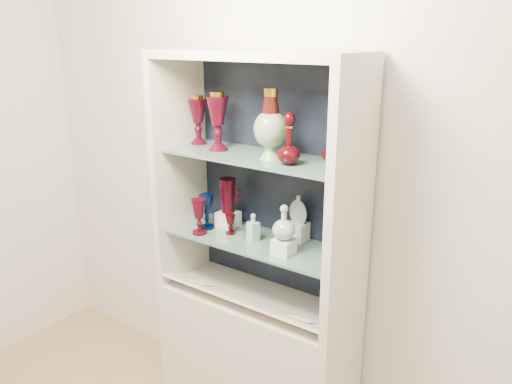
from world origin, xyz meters
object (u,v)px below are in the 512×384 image
Objects in this scene: enamel_urn at (271,124)px; pedestal_lamp_left at (198,120)px; pedestal_lamp_right at (218,121)px; ruby_goblet_small at (230,224)px; lidded_bowl at (343,161)px; ruby_pitcher at (228,196)px; clear_square_bottle at (253,227)px; ruby_decanter_a at (289,136)px; ruby_goblet_tall at (199,217)px; cobalt_goblet at (207,212)px; ruby_decanter_b at (333,140)px; clear_round_decanter at (284,223)px; cameo_medallion at (345,221)px; flat_flask at (298,209)px.

pedestal_lamp_left is at bearing 172.75° from enamel_urn.
pedestal_lamp_right is 0.51m from ruby_goblet_small.
lidded_bowl is (0.67, -0.01, -0.10)m from pedestal_lamp_right.
ruby_pitcher reaches higher than clear_square_bottle.
ruby_decanter_a is at bearing -9.62° from clear_square_bottle.
enamel_urn is 1.73× the size of ruby_goblet_tall.
cobalt_goblet is 0.14m from ruby_pitcher.
ruby_goblet_small is at bearing 179.28° from enamel_urn.
ruby_decanter_b is (0.27, 0.08, -0.05)m from enamel_urn.
cameo_medallion is at bearing 27.02° from clear_round_decanter.
ruby_pitcher reaches higher than cameo_medallion.
ruby_goblet_small is at bearing -171.34° from ruby_decanter_b.
ruby_goblet_small is at bearing 176.51° from clear_square_bottle.
cobalt_goblet is at bearing 166.16° from cameo_medallion.
ruby_goblet_tall is at bearing -77.23° from cobalt_goblet.
clear_round_decanter reaches higher than ruby_goblet_tall.
ruby_decanter_b is 1.45× the size of flat_flask.
lidded_bowl is 0.73m from ruby_goblet_small.
cobalt_goblet is 1.27× the size of flat_flask.
enamel_urn is at bearing 13.20° from ruby_goblet_tall.
ruby_pitcher is 0.39m from flat_flask.
lidded_bowl is (0.24, 0.03, -0.08)m from ruby_decanter_a.
ruby_goblet_tall is at bearing -165.32° from ruby_decanter_b.
cobalt_goblet is at bearing -175.93° from ruby_goblet_small.
ruby_decanter_a is at bearing -3.95° from cobalt_goblet.
pedestal_lamp_left is at bearing 165.73° from ruby_pitcher.
cameo_medallion is (0.83, 0.01, -0.37)m from pedestal_lamp_left.
enamel_urn is 0.13m from ruby_decanter_a.
enamel_urn is 2.23× the size of clear_square_bottle.
pedestal_lamp_right is at bearing 57.05° from ruby_goblet_tall.
ruby_goblet_tall is at bearing -128.15° from ruby_pitcher.
cameo_medallion is (0.24, 0.12, 0.02)m from clear_round_decanter.
pedestal_lamp_right is 1.56× the size of ruby_pitcher.
pedestal_lamp_right reaches higher than ruby_decanter_b.
flat_flask is at bearing 104.88° from ruby_decanter_a.
ruby_goblet_small is at bearing 166.75° from cameo_medallion.
enamel_urn is 0.44m from clear_round_decanter.
pedestal_lamp_right reaches higher than pedestal_lamp_left.
ruby_pitcher is (-0.00, 0.07, -0.39)m from pedestal_lamp_right.
enamel_urn is at bearing -163.33° from ruby_decanter_b.
pedestal_lamp_right is 2.75× the size of ruby_goblet_small.
clear_round_decanter is (-0.26, -0.04, -0.31)m from lidded_bowl.
enamel_urn is 0.28m from ruby_decanter_b.
pedestal_lamp_right is at bearing 9.67° from cobalt_goblet.
pedestal_lamp_left is 1.76× the size of clear_square_bottle.
enamel_urn is at bearing -114.97° from flat_flask.
pedestal_lamp_left is at bearing 175.25° from lidded_bowl.
enamel_urn is at bearing -7.25° from pedestal_lamp_left.
ruby_decanter_a is at bearing -32.85° from ruby_pitcher.
enamel_urn is 2.21× the size of flat_flask.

